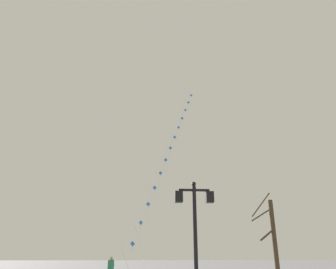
{
  "coord_description": "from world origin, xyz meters",
  "views": [
    {
      "loc": [
        -0.21,
        -2.29,
        1.88
      ],
      "look_at": [
        1.77,
        24.81,
        11.99
      ],
      "focal_mm": 34.26,
      "sensor_mm": 36.0,
      "label": 1
    }
  ],
  "objects": [
    {
      "name": "bare_tree",
      "position": [
        5.95,
        13.24,
        2.28
      ],
      "size": [
        1.18,
        1.01,
        4.73
      ],
      "color": "#423323",
      "rests_on": "ground_plane"
    },
    {
      "name": "twin_lantern_lamp_post",
      "position": [
        1.59,
        9.32,
        3.04
      ],
      "size": [
        1.41,
        0.28,
        4.37
      ],
      "color": "black",
      "rests_on": "ground_plane"
    },
    {
      "name": "kite_train",
      "position": [
        2.12,
        29.58,
        11.6
      ],
      "size": [
        7.93,
        15.16,
        22.55
      ],
      "color": "brown",
      "rests_on": "ground_plane"
    }
  ]
}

